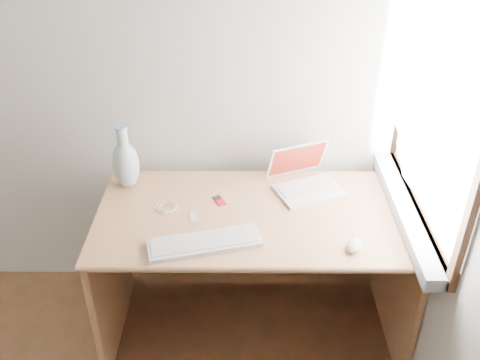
{
  "coord_description": "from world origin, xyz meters",
  "views": [
    {
      "loc": [
        0.98,
        -0.61,
        2.17
      ],
      "look_at": [
        0.96,
        1.35,
        0.91
      ],
      "focal_mm": 40.0,
      "sensor_mm": 36.0,
      "label": 1
    }
  ],
  "objects_px": {
    "desk": "(254,239)",
    "laptop": "(309,179)",
    "external_keyboard": "(204,243)",
    "vase": "(126,163)"
  },
  "relations": [
    {
      "from": "desk",
      "to": "vase",
      "type": "xyz_separation_m",
      "value": [
        -0.61,
        0.13,
        0.35
      ]
    },
    {
      "from": "laptop",
      "to": "external_keyboard",
      "type": "relative_size",
      "value": 0.73
    },
    {
      "from": "desk",
      "to": "laptop",
      "type": "height_order",
      "value": "laptop"
    },
    {
      "from": "vase",
      "to": "external_keyboard",
      "type": "bearing_deg",
      "value": -48.21
    },
    {
      "from": "desk",
      "to": "vase",
      "type": "relative_size",
      "value": 4.42
    },
    {
      "from": "external_keyboard",
      "to": "vase",
      "type": "relative_size",
      "value": 1.51
    },
    {
      "from": "external_keyboard",
      "to": "vase",
      "type": "xyz_separation_m",
      "value": [
        -0.39,
        0.44,
        0.12
      ]
    },
    {
      "from": "desk",
      "to": "external_keyboard",
      "type": "relative_size",
      "value": 2.93
    },
    {
      "from": "desk",
      "to": "vase",
      "type": "distance_m",
      "value": 0.71
    },
    {
      "from": "external_keyboard",
      "to": "vase",
      "type": "height_order",
      "value": "vase"
    }
  ]
}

